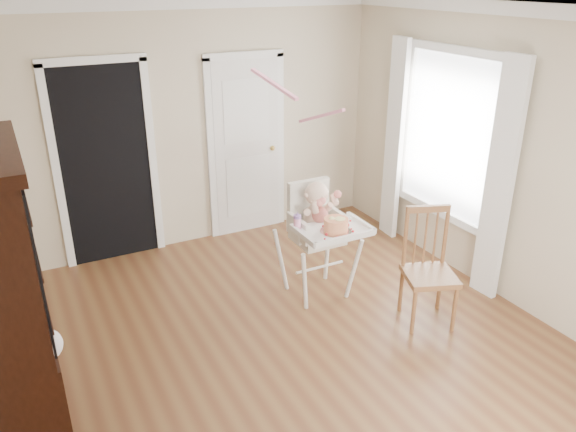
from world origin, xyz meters
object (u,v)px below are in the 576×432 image
sippy_cup (297,221)px  china_cabinet (5,308)px  high_chair (318,228)px  dining_chair (429,271)px  cake (336,225)px

sippy_cup → china_cabinet: china_cabinet is taller
high_chair → china_cabinet: 2.77m
china_cabinet → dining_chair: size_ratio=1.93×
high_chair → dining_chair: (0.65, -0.84, -0.22)m
high_chair → sippy_cup: bearing=-160.4°
high_chair → cake: high_chair is taller
high_chair → dining_chair: high_chair is taller
high_chair → sippy_cup: high_chair is taller
high_chair → china_cabinet: size_ratio=0.56×
high_chair → cake: 0.35m
cake → dining_chair: 0.92m
cake → dining_chair: bearing=-38.8°
cake → china_cabinet: 2.69m
china_cabinet → dining_chair: (3.31, -0.12, -0.53)m
china_cabinet → dining_chair: 3.35m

